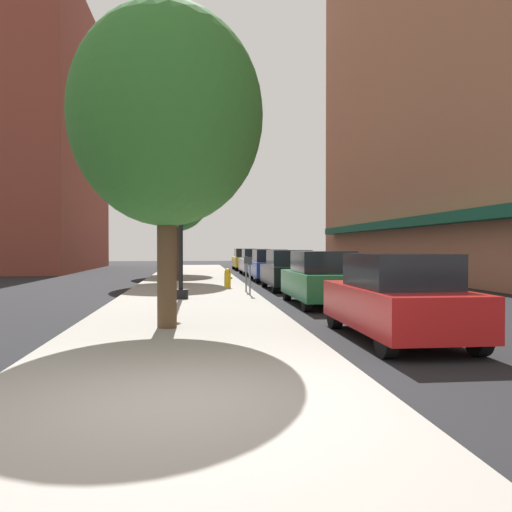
% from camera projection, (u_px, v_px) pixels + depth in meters
% --- Properties ---
extents(ground_plane, '(90.00, 90.00, 0.00)m').
position_uv_depth(ground_plane, '(281.00, 286.00, 24.15)').
color(ground_plane, black).
extents(sidewalk_slab, '(4.80, 50.00, 0.12)m').
position_uv_depth(sidewalk_slab, '(192.00, 284.00, 24.69)').
color(sidewalk_slab, gray).
rests_on(sidewalk_slab, ground).
extents(building_right_brick, '(6.80, 40.00, 24.19)m').
position_uv_depth(building_right_brick, '(468.00, 59.00, 29.15)').
color(building_right_brick, '#9E6047').
rests_on(building_right_brick, ground).
extents(building_far_background, '(6.80, 18.00, 20.37)m').
position_uv_depth(building_far_background, '(49.00, 138.00, 41.17)').
color(building_far_background, brown).
rests_on(building_far_background, ground).
extents(lamppost, '(0.48, 0.48, 5.90)m').
position_uv_depth(lamppost, '(181.00, 203.00, 17.15)').
color(lamppost, black).
rests_on(lamppost, sidewalk_slab).
extents(fire_hydrant, '(0.33, 0.26, 0.79)m').
position_uv_depth(fire_hydrant, '(228.00, 278.00, 21.77)').
color(fire_hydrant, gold).
rests_on(fire_hydrant, sidewalk_slab).
extents(parking_meter_near, '(0.14, 0.09, 1.31)m').
position_uv_depth(parking_meter_near, '(246.00, 269.00, 19.92)').
color(parking_meter_near, slate).
rests_on(parking_meter_near, sidewalk_slab).
extents(parking_meter_far, '(0.14, 0.09, 1.31)m').
position_uv_depth(parking_meter_far, '(250.00, 271.00, 18.52)').
color(parking_meter_far, slate).
rests_on(parking_meter_far, sidewalk_slab).
extents(tree_near, '(4.35, 4.35, 7.67)m').
position_uv_depth(tree_near, '(177.00, 192.00, 33.93)').
color(tree_near, '#422D1E').
rests_on(tree_near, sidewalk_slab).
extents(tree_mid, '(4.64, 4.64, 7.93)m').
position_uv_depth(tree_mid, '(176.00, 175.00, 26.58)').
color(tree_mid, '#422D1E').
rests_on(tree_mid, sidewalk_slab).
extents(tree_far, '(3.96, 3.96, 6.65)m').
position_uv_depth(tree_far, '(166.00, 116.00, 10.96)').
color(tree_far, '#4C3823').
rests_on(tree_far, sidewalk_slab).
extents(car_red, '(1.80, 4.30, 1.66)m').
position_uv_depth(car_red, '(397.00, 298.00, 10.19)').
color(car_red, black).
rests_on(car_red, ground).
extents(car_green, '(1.80, 4.30, 1.66)m').
position_uv_depth(car_green, '(321.00, 279.00, 16.32)').
color(car_green, black).
rests_on(car_green, ground).
extents(car_black, '(1.80, 4.30, 1.66)m').
position_uv_depth(car_black, '(288.00, 270.00, 22.22)').
color(car_black, black).
rests_on(car_black, ground).
extents(car_blue, '(1.80, 4.30, 1.66)m').
position_uv_depth(car_blue, '(269.00, 266.00, 27.94)').
color(car_blue, black).
rests_on(car_blue, ground).
extents(car_silver, '(1.80, 4.30, 1.66)m').
position_uv_depth(car_silver, '(255.00, 262.00, 34.48)').
color(car_silver, black).
rests_on(car_silver, ground).
extents(car_yellow, '(1.80, 4.30, 1.66)m').
position_uv_depth(car_yellow, '(245.00, 259.00, 41.59)').
color(car_yellow, black).
rests_on(car_yellow, ground).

